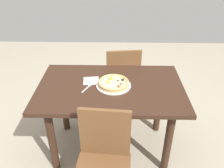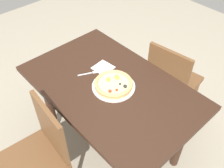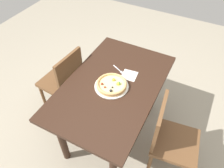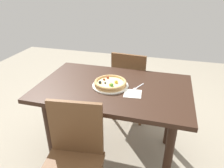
{
  "view_description": "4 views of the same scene",
  "coord_description": "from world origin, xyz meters",
  "px_view_note": "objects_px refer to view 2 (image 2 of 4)",
  "views": [
    {
      "loc": [
        0.05,
        -1.79,
        1.87
      ],
      "look_at": [
        0.01,
        0.0,
        0.78
      ],
      "focal_mm": 37.62,
      "sensor_mm": 36.0,
      "label": 1
    },
    {
      "loc": [
        0.98,
        -0.88,
        2.05
      ],
      "look_at": [
        0.01,
        0.0,
        0.78
      ],
      "focal_mm": 40.71,
      "sensor_mm": 36.0,
      "label": 2
    },
    {
      "loc": [
        1.23,
        0.63,
        2.19
      ],
      "look_at": [
        0.01,
        0.0,
        0.78
      ],
      "focal_mm": 34.55,
      "sensor_mm": 36.0,
      "label": 3
    },
    {
      "loc": [
        -0.41,
        1.56,
        1.59
      ],
      "look_at": [
        0.01,
        0.0,
        0.78
      ],
      "focal_mm": 33.65,
      "sensor_mm": 36.0,
      "label": 4
    }
  ],
  "objects_px": {
    "pizza": "(114,84)",
    "fork": "(90,73)",
    "chair_far": "(171,81)",
    "napkin": "(103,68)",
    "plate": "(114,86)",
    "chair_near": "(40,153)",
    "dining_table": "(111,96)"
  },
  "relations": [
    {
      "from": "pizza",
      "to": "chair_near",
      "type": "bearing_deg",
      "value": -95.86
    },
    {
      "from": "plate",
      "to": "pizza",
      "type": "relative_size",
      "value": 1.13
    },
    {
      "from": "plate",
      "to": "pizza",
      "type": "bearing_deg",
      "value": 88.69
    },
    {
      "from": "fork",
      "to": "napkin",
      "type": "bearing_deg",
      "value": 16.42
    },
    {
      "from": "plate",
      "to": "fork",
      "type": "distance_m",
      "value": 0.23
    },
    {
      "from": "chair_near",
      "to": "napkin",
      "type": "distance_m",
      "value": 0.78
    },
    {
      "from": "pizza",
      "to": "napkin",
      "type": "relative_size",
      "value": 1.98
    },
    {
      "from": "chair_far",
      "to": "napkin",
      "type": "height_order",
      "value": "chair_far"
    },
    {
      "from": "plate",
      "to": "fork",
      "type": "height_order",
      "value": "plate"
    },
    {
      "from": "chair_near",
      "to": "napkin",
      "type": "relative_size",
      "value": 6.28
    },
    {
      "from": "fork",
      "to": "napkin",
      "type": "xyz_separation_m",
      "value": [
        0.02,
        0.12,
        -0.0
      ]
    },
    {
      "from": "chair_near",
      "to": "napkin",
      "type": "xyz_separation_m",
      "value": [
        -0.15,
        0.72,
        0.27
      ]
    },
    {
      "from": "pizza",
      "to": "napkin",
      "type": "distance_m",
      "value": 0.23
    },
    {
      "from": "pizza",
      "to": "fork",
      "type": "bearing_deg",
      "value": -171.94
    },
    {
      "from": "pizza",
      "to": "fork",
      "type": "distance_m",
      "value": 0.23
    },
    {
      "from": "chair_far",
      "to": "plate",
      "type": "relative_size",
      "value": 2.81
    },
    {
      "from": "chair_near",
      "to": "fork",
      "type": "bearing_deg",
      "value": -70.02
    },
    {
      "from": "dining_table",
      "to": "chair_near",
      "type": "relative_size",
      "value": 1.49
    },
    {
      "from": "pizza",
      "to": "plate",
      "type": "bearing_deg",
      "value": -91.31
    },
    {
      "from": "chair_near",
      "to": "chair_far",
      "type": "distance_m",
      "value": 1.27
    },
    {
      "from": "dining_table",
      "to": "chair_near",
      "type": "height_order",
      "value": "chair_near"
    },
    {
      "from": "chair_near",
      "to": "fork",
      "type": "relative_size",
      "value": 5.64
    },
    {
      "from": "dining_table",
      "to": "chair_near",
      "type": "bearing_deg",
      "value": -93.39
    },
    {
      "from": "chair_far",
      "to": "dining_table",
      "type": "bearing_deg",
      "value": -107.93
    },
    {
      "from": "plate",
      "to": "chair_far",
      "type": "bearing_deg",
      "value": 81.69
    },
    {
      "from": "chair_far",
      "to": "napkin",
      "type": "xyz_separation_m",
      "value": [
        -0.3,
        -0.54,
        0.27
      ]
    },
    {
      "from": "pizza",
      "to": "napkin",
      "type": "xyz_separation_m",
      "value": [
        -0.21,
        0.08,
        -0.03
      ]
    },
    {
      "from": "chair_near",
      "to": "pizza",
      "type": "xyz_separation_m",
      "value": [
        0.06,
        0.63,
        0.3
      ]
    },
    {
      "from": "chair_far",
      "to": "napkin",
      "type": "bearing_deg",
      "value": -126.48
    },
    {
      "from": "plate",
      "to": "napkin",
      "type": "distance_m",
      "value": 0.23
    },
    {
      "from": "dining_table",
      "to": "napkin",
      "type": "distance_m",
      "value": 0.24
    },
    {
      "from": "chair_near",
      "to": "fork",
      "type": "height_order",
      "value": "chair_near"
    }
  ]
}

